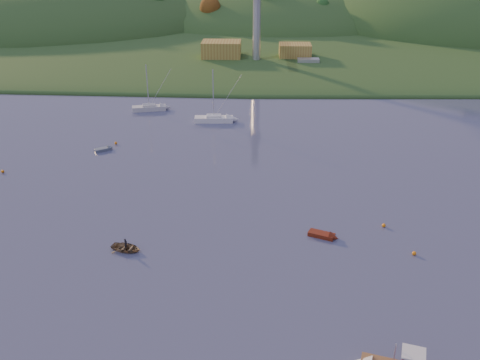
{
  "coord_description": "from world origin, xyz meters",
  "views": [
    {
      "loc": [
        2.83,
        -30.52,
        35.07
      ],
      "look_at": [
        0.44,
        35.88,
        4.29
      ],
      "focal_mm": 40.0,
      "sensor_mm": 36.0,
      "label": 1
    }
  ],
  "objects_px": {
    "sailboat_far": "(149,107)",
    "canoe": "(126,248)",
    "red_tender": "(327,236)",
    "grey_dinghy": "(106,149)",
    "sailboat_near": "(214,119)"
  },
  "relations": [
    {
      "from": "sailboat_far",
      "to": "canoe",
      "type": "relative_size",
      "value": 2.66
    },
    {
      "from": "sailboat_far",
      "to": "grey_dinghy",
      "type": "relative_size",
      "value": 2.91
    },
    {
      "from": "sailboat_near",
      "to": "grey_dinghy",
      "type": "bearing_deg",
      "value": -140.4
    },
    {
      "from": "canoe",
      "to": "sailboat_near",
      "type": "bearing_deg",
      "value": 8.09
    },
    {
      "from": "red_tender",
      "to": "grey_dinghy",
      "type": "relative_size",
      "value": 1.19
    },
    {
      "from": "sailboat_near",
      "to": "grey_dinghy",
      "type": "xyz_separation_m",
      "value": [
        -17.86,
        -16.28,
        -0.46
      ]
    },
    {
      "from": "sailboat_near",
      "to": "red_tender",
      "type": "height_order",
      "value": "sailboat_near"
    },
    {
      "from": "canoe",
      "to": "grey_dinghy",
      "type": "xyz_separation_m",
      "value": [
        -11.14,
        32.72,
        -0.14
      ]
    },
    {
      "from": "red_tender",
      "to": "grey_dinghy",
      "type": "bearing_deg",
      "value": 164.53
    },
    {
      "from": "sailboat_near",
      "to": "grey_dinghy",
      "type": "distance_m",
      "value": 24.17
    },
    {
      "from": "red_tender",
      "to": "sailboat_far",
      "type": "bearing_deg",
      "value": 145.34
    },
    {
      "from": "sailboat_far",
      "to": "grey_dinghy",
      "type": "height_order",
      "value": "sailboat_far"
    },
    {
      "from": "sailboat_far",
      "to": "canoe",
      "type": "distance_m",
      "value": 56.77
    },
    {
      "from": "sailboat_far",
      "to": "canoe",
      "type": "bearing_deg",
      "value": -94.33
    },
    {
      "from": "sailboat_near",
      "to": "grey_dinghy",
      "type": "height_order",
      "value": "sailboat_near"
    }
  ]
}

